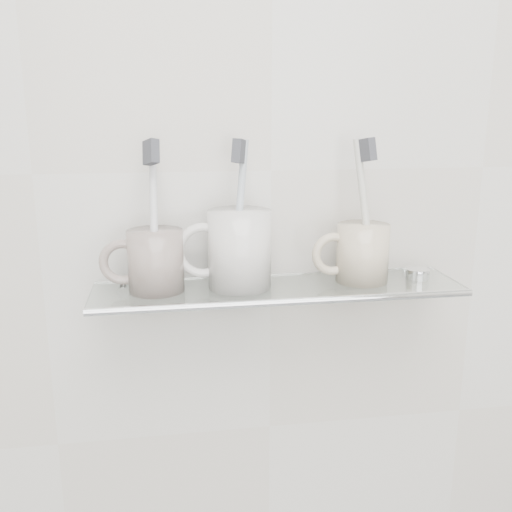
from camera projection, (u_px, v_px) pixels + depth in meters
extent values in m
plane|color=beige|center=(271.00, 171.00, 0.80)|extent=(2.50, 0.00, 2.50)
cube|color=silver|center=(279.00, 289.00, 0.78)|extent=(0.50, 0.12, 0.01)
cylinder|color=silver|center=(287.00, 302.00, 0.72)|extent=(0.50, 0.01, 0.01)
cylinder|color=silver|center=(124.00, 293.00, 0.79)|extent=(0.02, 0.03, 0.02)
cylinder|color=silver|center=(410.00, 280.00, 0.86)|extent=(0.02, 0.03, 0.02)
cylinder|color=silver|center=(156.00, 261.00, 0.74)|extent=(0.09, 0.09, 0.08)
torus|color=silver|center=(123.00, 262.00, 0.74)|extent=(0.06, 0.01, 0.06)
cylinder|color=silver|center=(154.00, 215.00, 0.73)|extent=(0.02, 0.07, 0.19)
cube|color=#36383E|center=(151.00, 152.00, 0.71)|extent=(0.02, 0.03, 0.04)
cylinder|color=silver|center=(240.00, 249.00, 0.76)|extent=(0.10, 0.10, 0.10)
torus|color=silver|center=(203.00, 250.00, 0.75)|extent=(0.07, 0.01, 0.07)
cylinder|color=#97ABB6|center=(239.00, 213.00, 0.75)|extent=(0.03, 0.04, 0.19)
cube|color=#36383E|center=(239.00, 151.00, 0.73)|extent=(0.02, 0.03, 0.03)
cylinder|color=beige|center=(363.00, 253.00, 0.79)|extent=(0.09, 0.09, 0.08)
torus|color=beige|center=(333.00, 254.00, 0.78)|extent=(0.06, 0.01, 0.06)
cylinder|color=beige|center=(365.00, 210.00, 0.77)|extent=(0.03, 0.04, 0.19)
cube|color=#36383E|center=(367.00, 150.00, 0.75)|extent=(0.02, 0.03, 0.03)
cylinder|color=silver|center=(417.00, 274.00, 0.81)|extent=(0.03, 0.03, 0.01)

